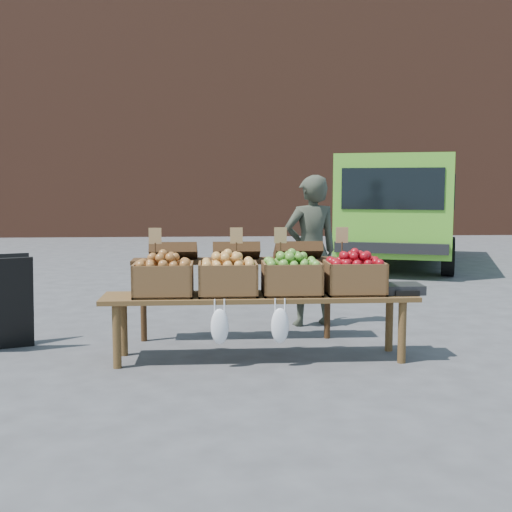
{
  "coord_description": "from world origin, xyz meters",
  "views": [
    {
      "loc": [
        0.65,
        -5.71,
        1.52
      ],
      "look_at": [
        1.04,
        0.24,
        0.85
      ],
      "focal_mm": 45.0,
      "sensor_mm": 36.0,
      "label": 1
    }
  ],
  "objects_px": {
    "crate_green_apples": "(354,278)",
    "crate_golden_apples": "(163,279)",
    "delivery_van": "(399,212)",
    "vendor": "(311,251)",
    "display_bench": "(260,327)",
    "crate_russet_pears": "(228,279)",
    "weighing_scale": "(402,288)",
    "back_table": "(236,287)",
    "crate_red_apples": "(291,278)"
  },
  "relations": [
    {
      "from": "crate_golden_apples",
      "to": "crate_green_apples",
      "type": "distance_m",
      "value": 1.65
    },
    {
      "from": "display_bench",
      "to": "crate_green_apples",
      "type": "xyz_separation_m",
      "value": [
        0.82,
        0.0,
        0.42
      ]
    },
    {
      "from": "crate_russet_pears",
      "to": "crate_green_apples",
      "type": "height_order",
      "value": "same"
    },
    {
      "from": "delivery_van",
      "to": "back_table",
      "type": "relative_size",
      "value": 2.14
    },
    {
      "from": "delivery_van",
      "to": "vendor",
      "type": "xyz_separation_m",
      "value": [
        -2.47,
        -5.18,
        -0.2
      ]
    },
    {
      "from": "back_table",
      "to": "crate_green_apples",
      "type": "xyz_separation_m",
      "value": [
        1.0,
        -0.72,
        0.19
      ]
    },
    {
      "from": "crate_golden_apples",
      "to": "crate_green_apples",
      "type": "bearing_deg",
      "value": 0.0
    },
    {
      "from": "weighing_scale",
      "to": "vendor",
      "type": "bearing_deg",
      "value": 114.44
    },
    {
      "from": "back_table",
      "to": "weighing_scale",
      "type": "distance_m",
      "value": 1.6
    },
    {
      "from": "crate_golden_apples",
      "to": "weighing_scale",
      "type": "height_order",
      "value": "crate_golden_apples"
    },
    {
      "from": "back_table",
      "to": "display_bench",
      "type": "relative_size",
      "value": 0.78
    },
    {
      "from": "vendor",
      "to": "display_bench",
      "type": "relative_size",
      "value": 0.6
    },
    {
      "from": "crate_green_apples",
      "to": "crate_golden_apples",
      "type": "bearing_deg",
      "value": 180.0
    },
    {
      "from": "crate_golden_apples",
      "to": "weighing_scale",
      "type": "bearing_deg",
      "value": 0.0
    },
    {
      "from": "crate_golden_apples",
      "to": "crate_red_apples",
      "type": "distance_m",
      "value": 1.1
    },
    {
      "from": "delivery_van",
      "to": "display_bench",
      "type": "height_order",
      "value": "delivery_van"
    },
    {
      "from": "vendor",
      "to": "display_bench",
      "type": "height_order",
      "value": "vendor"
    },
    {
      "from": "crate_red_apples",
      "to": "back_table",
      "type": "bearing_deg",
      "value": 122.22
    },
    {
      "from": "delivery_van",
      "to": "vendor",
      "type": "distance_m",
      "value": 5.74
    },
    {
      "from": "delivery_van",
      "to": "crate_golden_apples",
      "type": "xyz_separation_m",
      "value": [
        -3.94,
        -6.51,
        -0.3
      ]
    },
    {
      "from": "vendor",
      "to": "crate_red_apples",
      "type": "relative_size",
      "value": 3.23
    },
    {
      "from": "delivery_van",
      "to": "display_bench",
      "type": "bearing_deg",
      "value": -96.12
    },
    {
      "from": "crate_red_apples",
      "to": "weighing_scale",
      "type": "distance_m",
      "value": 0.98
    },
    {
      "from": "weighing_scale",
      "to": "crate_russet_pears",
      "type": "bearing_deg",
      "value": 180.0
    },
    {
      "from": "back_table",
      "to": "crate_red_apples",
      "type": "relative_size",
      "value": 4.2
    },
    {
      "from": "crate_red_apples",
      "to": "crate_green_apples",
      "type": "bearing_deg",
      "value": 0.0
    },
    {
      "from": "back_table",
      "to": "display_bench",
      "type": "distance_m",
      "value": 0.78
    },
    {
      "from": "crate_red_apples",
      "to": "weighing_scale",
      "type": "bearing_deg",
      "value": 0.0
    },
    {
      "from": "weighing_scale",
      "to": "crate_green_apples",
      "type": "bearing_deg",
      "value": 180.0
    },
    {
      "from": "display_bench",
      "to": "weighing_scale",
      "type": "xyz_separation_m",
      "value": [
        1.25,
        0.0,
        0.33
      ]
    },
    {
      "from": "crate_russet_pears",
      "to": "crate_red_apples",
      "type": "height_order",
      "value": "same"
    },
    {
      "from": "delivery_van",
      "to": "display_bench",
      "type": "distance_m",
      "value": 7.25
    },
    {
      "from": "display_bench",
      "to": "vendor",
      "type": "bearing_deg",
      "value": 64.05
    },
    {
      "from": "back_table",
      "to": "crate_russet_pears",
      "type": "distance_m",
      "value": 0.75
    },
    {
      "from": "vendor",
      "to": "crate_golden_apples",
      "type": "distance_m",
      "value": 1.98
    },
    {
      "from": "crate_red_apples",
      "to": "weighing_scale",
      "type": "height_order",
      "value": "crate_red_apples"
    },
    {
      "from": "crate_golden_apples",
      "to": "crate_russet_pears",
      "type": "bearing_deg",
      "value": 0.0
    },
    {
      "from": "vendor",
      "to": "crate_russet_pears",
      "type": "distance_m",
      "value": 1.62
    },
    {
      "from": "crate_green_apples",
      "to": "weighing_scale",
      "type": "xyz_separation_m",
      "value": [
        0.43,
        0.0,
        -0.1
      ]
    },
    {
      "from": "crate_russet_pears",
      "to": "crate_green_apples",
      "type": "xyz_separation_m",
      "value": [
        1.1,
        0.0,
        0.0
      ]
    },
    {
      "from": "back_table",
      "to": "weighing_scale",
      "type": "xyz_separation_m",
      "value": [
        1.43,
        -0.72,
        0.09
      ]
    },
    {
      "from": "crate_golden_apples",
      "to": "crate_russet_pears",
      "type": "distance_m",
      "value": 0.55
    },
    {
      "from": "weighing_scale",
      "to": "crate_golden_apples",
      "type": "bearing_deg",
      "value": 180.0
    },
    {
      "from": "crate_golden_apples",
      "to": "display_bench",
      "type": "bearing_deg",
      "value": 0.0
    },
    {
      "from": "vendor",
      "to": "weighing_scale",
      "type": "xyz_separation_m",
      "value": [
        0.6,
        -1.33,
        -0.2
      ]
    },
    {
      "from": "crate_russet_pears",
      "to": "weighing_scale",
      "type": "bearing_deg",
      "value": 0.0
    },
    {
      "from": "delivery_van",
      "to": "display_bench",
      "type": "xyz_separation_m",
      "value": [
        -3.11,
        -6.51,
        -0.72
      ]
    },
    {
      "from": "crate_golden_apples",
      "to": "crate_red_apples",
      "type": "relative_size",
      "value": 1.0
    },
    {
      "from": "back_table",
      "to": "crate_golden_apples",
      "type": "xyz_separation_m",
      "value": [
        -0.65,
        -0.72,
        0.19
      ]
    },
    {
      "from": "display_bench",
      "to": "crate_russet_pears",
      "type": "relative_size",
      "value": 5.4
    }
  ]
}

